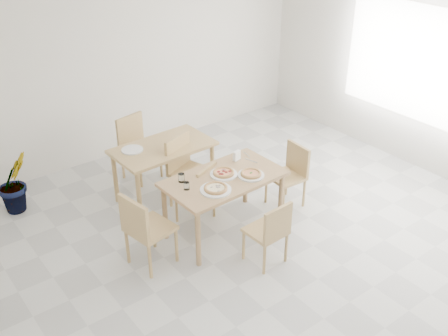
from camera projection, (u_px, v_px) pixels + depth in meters
room at (444, 71)px, 6.96m from camera, size 7.28×7.00×7.00m
main_table at (224, 184)px, 6.06m from camera, size 1.41×0.83×0.75m
chair_south at (271, 230)px, 5.62m from camera, size 0.40×0.40×0.79m
chair_north at (186, 166)px, 6.67m from camera, size 0.58×0.58×0.93m
chair_west at (144, 227)px, 5.55m from camera, size 0.51×0.51×0.90m
chair_east at (291, 171)px, 6.69m from camera, size 0.43×0.43×0.82m
plate_margherita at (251, 175)px, 6.03m from camera, size 0.31×0.31×0.02m
plate_mushroom at (216, 190)px, 5.75m from camera, size 0.35×0.35×0.02m
plate_pepperoni at (224, 174)px, 6.05m from camera, size 0.32×0.32×0.02m
pizza_margherita at (251, 173)px, 6.02m from camera, size 0.28×0.28×0.03m
pizza_mushroom at (216, 188)px, 5.74m from camera, size 0.32×0.32×0.03m
pizza_pepperoni at (224, 172)px, 6.04m from camera, size 0.29×0.29×0.03m
tumbler_a at (181, 178)px, 5.90m from camera, size 0.08×0.08×0.10m
tumbler_b at (187, 186)px, 5.76m from camera, size 0.07×0.07×0.09m
napkin_holder at (237, 156)px, 6.33m from camera, size 0.12×0.08×0.13m
fork_a at (251, 161)px, 6.35m from camera, size 0.06×0.19×0.01m
fork_b at (247, 154)px, 6.49m from camera, size 0.04×0.16×0.01m
second_table at (163, 153)px, 6.75m from camera, size 1.30×0.77×0.75m
chair_back_s at (200, 189)px, 6.33m from camera, size 0.50×0.50×0.79m
chair_back_n at (136, 143)px, 7.30m from camera, size 0.52×0.52×0.90m
plate_empty at (132, 150)px, 6.59m from camera, size 0.27×0.27×0.02m
potted_plant at (14, 182)px, 6.59m from camera, size 0.53×0.47×0.80m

